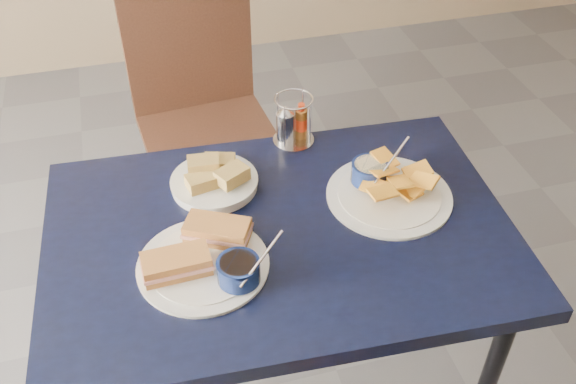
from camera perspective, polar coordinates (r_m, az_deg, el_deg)
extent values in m
cube|color=black|center=(1.47, -0.72, -3.83)|extent=(1.09, 0.76, 0.04)
cylinder|color=black|center=(1.93, -16.27, -8.46)|extent=(0.04, 0.04, 0.71)
cylinder|color=black|center=(2.05, 9.85, -3.55)|extent=(0.04, 0.04, 0.71)
cube|color=black|center=(2.27, -7.07, 5.00)|extent=(0.48, 0.46, 0.04)
cylinder|color=black|center=(2.28, -10.29, -2.97)|extent=(0.04, 0.04, 0.43)
cylinder|color=black|center=(2.31, -1.52, -1.41)|extent=(0.04, 0.04, 0.43)
cylinder|color=black|center=(2.53, -11.26, 2.12)|extent=(0.04, 0.04, 0.43)
cylinder|color=black|center=(2.56, -3.35, 3.47)|extent=(0.04, 0.04, 0.43)
cube|color=black|center=(2.29, -8.41, 12.79)|extent=(0.44, 0.08, 0.46)
cylinder|color=white|center=(1.39, -7.55, -6.43)|extent=(0.28, 0.28, 0.01)
cylinder|color=white|center=(1.38, -7.57, -6.28)|extent=(0.23, 0.23, 0.00)
cube|color=#B87D42|center=(1.36, -9.88, -6.29)|extent=(0.14, 0.08, 0.04)
cube|color=tan|center=(1.36, -9.86, -6.42)|extent=(0.15, 0.08, 0.01)
cube|color=#B87D42|center=(1.42, -6.29, -3.42)|extent=(0.16, 0.13, 0.04)
cube|color=tan|center=(1.42, -6.28, -3.55)|extent=(0.16, 0.13, 0.01)
cylinder|color=#0A1438|center=(1.33, -4.42, -6.98)|extent=(0.09, 0.09, 0.05)
cylinder|color=black|center=(1.31, -4.46, -6.51)|extent=(0.08, 0.08, 0.01)
cylinder|color=silver|center=(1.29, -2.37, -5.95)|extent=(0.11, 0.07, 0.08)
cylinder|color=white|center=(1.56, 8.97, -0.31)|extent=(0.30, 0.30, 0.01)
cylinder|color=white|center=(1.55, 8.99, -0.16)|extent=(0.25, 0.25, 0.00)
cube|color=gold|center=(1.55, 10.70, -0.35)|extent=(0.08, 0.07, 0.03)
cube|color=gold|center=(1.55, 10.78, -0.04)|extent=(0.07, 0.08, 0.03)
cube|color=gold|center=(1.56, 8.09, 0.67)|extent=(0.07, 0.05, 0.02)
cube|color=gold|center=(1.59, 10.95, 1.38)|extent=(0.07, 0.08, 0.03)
cube|color=gold|center=(1.53, 7.71, 0.27)|extent=(0.08, 0.08, 0.02)
cube|color=gold|center=(1.58, 11.39, 1.55)|extent=(0.07, 0.05, 0.03)
cube|color=gold|center=(1.55, 11.91, 0.66)|extent=(0.07, 0.08, 0.03)
cube|color=gold|center=(1.53, 9.91, 0.64)|extent=(0.05, 0.07, 0.02)
cube|color=gold|center=(1.55, 8.44, 1.67)|extent=(0.07, 0.06, 0.02)
cube|color=gold|center=(1.58, 8.60, 2.81)|extent=(0.06, 0.08, 0.02)
cube|color=gold|center=(1.48, 8.42, -0.11)|extent=(0.07, 0.06, 0.01)
cylinder|color=#0A1438|center=(1.57, 7.26, 1.77)|extent=(0.09, 0.09, 0.05)
cylinder|color=beige|center=(1.56, 7.31, 2.22)|extent=(0.08, 0.08, 0.01)
cylinder|color=silver|center=(1.54, 9.21, 2.82)|extent=(0.11, 0.07, 0.08)
cylinder|color=white|center=(1.57, -6.55, 0.73)|extent=(0.21, 0.21, 0.02)
cylinder|color=white|center=(1.57, -6.58, 1.03)|extent=(0.17, 0.17, 0.00)
cube|color=tan|center=(1.54, -7.60, 0.92)|extent=(0.08, 0.06, 0.03)
cube|color=tan|center=(1.58, -6.12, 2.52)|extent=(0.09, 0.07, 0.03)
cube|color=tan|center=(1.53, -4.99, 1.48)|extent=(0.09, 0.08, 0.03)
cube|color=tan|center=(1.56, -7.53, 2.40)|extent=(0.08, 0.06, 0.03)
cylinder|color=silver|center=(1.72, 0.49, 4.65)|extent=(0.11, 0.11, 0.01)
cylinder|color=silver|center=(1.71, 1.30, 7.31)|extent=(0.01, 0.00, 0.13)
cylinder|color=silver|center=(1.70, -0.91, 6.98)|extent=(0.01, 0.00, 0.13)
cylinder|color=silver|center=(1.64, -0.32, 5.71)|extent=(0.01, 0.00, 0.13)
cylinder|color=silver|center=(1.66, 1.96, 6.06)|extent=(0.01, 0.00, 0.13)
torus|color=silver|center=(1.64, 0.52, 8.26)|extent=(0.10, 0.10, 0.00)
cylinder|color=silver|center=(1.69, -0.22, 5.79)|extent=(0.05, 0.05, 0.08)
cone|color=silver|center=(1.66, -0.23, 7.30)|extent=(0.04, 0.04, 0.02)
cylinder|color=brown|center=(1.70, 1.18, 6.10)|extent=(0.03, 0.03, 0.08)
cylinder|color=#AF270A|center=(1.70, 1.18, 6.10)|extent=(0.03, 0.03, 0.03)
cylinder|color=#AF270A|center=(1.67, 1.20, 7.55)|extent=(0.02, 0.02, 0.02)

